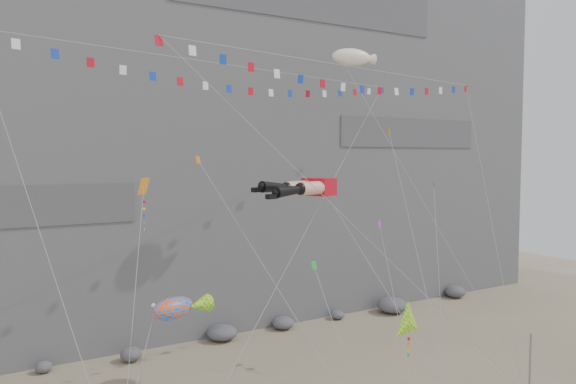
% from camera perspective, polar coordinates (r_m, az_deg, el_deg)
% --- Properties ---
extents(cliff, '(80.00, 28.00, 50.00)m').
position_cam_1_polar(cliff, '(61.74, -12.70, 12.35)').
color(cliff, slate).
rests_on(cliff, ground).
extents(talus_boulders, '(60.00, 3.00, 1.20)m').
position_cam_1_polar(talus_boulders, '(49.36, -6.71, -14.05)').
color(talus_boulders, '#5B5B5F').
rests_on(talus_boulders, ground).
extents(anchor_pole_right, '(0.12, 0.12, 4.18)m').
position_cam_1_polar(anchor_pole_right, '(41.09, 23.37, -15.84)').
color(anchor_pole_right, gray).
rests_on(anchor_pole_right, ground).
extents(legs_kite, '(6.91, 16.06, 20.00)m').
position_cam_1_polar(legs_kite, '(37.32, 1.46, 0.40)').
color(legs_kite, '#B80B1A').
rests_on(legs_kite, ground).
extents(flag_banner_upper, '(33.51, 19.27, 28.98)m').
position_cam_1_polar(flag_banner_upper, '(41.06, -4.91, 12.56)').
color(flag_banner_upper, '#B80B1A').
rests_on(flag_banner_upper, ground).
extents(flag_banner_lower, '(29.76, 11.83, 24.71)m').
position_cam_1_polar(flag_banner_lower, '(40.26, 6.64, 12.47)').
color(flag_banner_lower, '#B80B1A').
rests_on(flag_banner_lower, ground).
extents(harlequin_kite, '(4.93, 9.36, 16.62)m').
position_cam_1_polar(harlequin_kite, '(32.06, -14.46, 0.49)').
color(harlequin_kite, red).
rests_on(harlequin_kite, ground).
extents(fish_windsock, '(6.26, 4.19, 9.77)m').
position_cam_1_polar(fish_windsock, '(28.15, -11.63, -11.54)').
color(fish_windsock, '#FD470C').
rests_on(fish_windsock, ground).
extents(delta_kite, '(2.55, 5.81, 8.31)m').
position_cam_1_polar(delta_kite, '(33.60, 12.22, -12.89)').
color(delta_kite, yellow).
rests_on(delta_kite, ground).
extents(blimp_windsock, '(6.79, 15.16, 27.81)m').
position_cam_1_polar(blimp_windsock, '(46.96, 6.48, 13.40)').
color(blimp_windsock, white).
rests_on(blimp_windsock, ground).
extents(small_kite_a, '(4.37, 16.54, 22.34)m').
position_cam_1_polar(small_kite_a, '(37.40, -8.85, 2.77)').
color(small_kite_a, orange).
rests_on(small_kite_a, ground).
extents(small_kite_b, '(7.45, 12.65, 17.33)m').
position_cam_1_polar(small_kite_b, '(42.79, 9.31, -3.48)').
color(small_kite_b, '#B521C4').
rests_on(small_kite_b, ground).
extents(small_kite_c, '(1.02, 7.43, 11.52)m').
position_cam_1_polar(small_kite_c, '(32.60, 2.75, -7.75)').
color(small_kite_c, green).
rests_on(small_kite_c, ground).
extents(small_kite_d, '(8.84, 16.25, 24.98)m').
position_cam_1_polar(small_kite_d, '(45.88, 10.35, 5.55)').
color(small_kite_d, '#FFAE15').
rests_on(small_kite_d, ground).
extents(small_kite_e, '(8.64, 9.96, 18.22)m').
position_cam_1_polar(small_kite_e, '(42.91, 14.59, 0.39)').
color(small_kite_e, '#1233A1').
rests_on(small_kite_e, ground).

